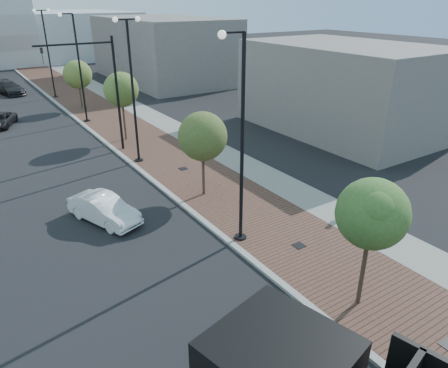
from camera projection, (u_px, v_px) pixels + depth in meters
sidewalk at (98, 105)px, 43.62m from camera, size 7.00×140.00×0.12m
concrete_strip at (123, 101)px, 44.97m from camera, size 2.40×140.00×0.13m
curb at (64, 109)px, 41.86m from camera, size 0.30×140.00×0.14m
white_sedan at (104, 209)px, 20.65m from camera, size 2.81×4.36×1.36m
dark_car_mid at (0, 120)px, 36.12m from camera, size 3.38×4.45×1.12m
dark_car_far at (9, 88)px, 48.23m from camera, size 3.19×5.39×1.46m
pedestrian at (349, 202)px, 21.03m from camera, size 0.68×0.54×1.63m
streetlight_1 at (240, 152)px, 17.46m from camera, size 1.44×0.56×9.21m
streetlight_2 at (133, 92)px, 26.48m from camera, size 1.72×0.56×9.28m
streetlight_3 at (79, 73)px, 35.78m from camera, size 1.44×0.56×9.21m
streetlight_4 at (48, 53)px, 44.80m from camera, size 1.72×0.56×9.28m
traffic_mast at (103, 83)px, 28.26m from camera, size 5.09×0.20×8.00m
tree_0 at (373, 213)px, 13.72m from camera, size 2.45×2.42×4.99m
tree_1 at (203, 136)px, 22.22m from camera, size 2.66×2.65×4.85m
tree_2 at (122, 90)px, 31.18m from camera, size 2.62×2.61×5.31m
tree_3 at (78, 75)px, 40.56m from camera, size 2.74×2.74×4.84m
commercial_block_ne at (163, 49)px, 55.89m from camera, size 12.00×22.00×8.00m
commercial_block_e at (343, 88)px, 34.20m from camera, size 10.00×16.00×7.00m
utility_cover_1 at (299, 245)px, 18.61m from camera, size 0.50×0.50×0.02m
utility_cover_2 at (183, 169)px, 27.01m from camera, size 0.50×0.50×0.02m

